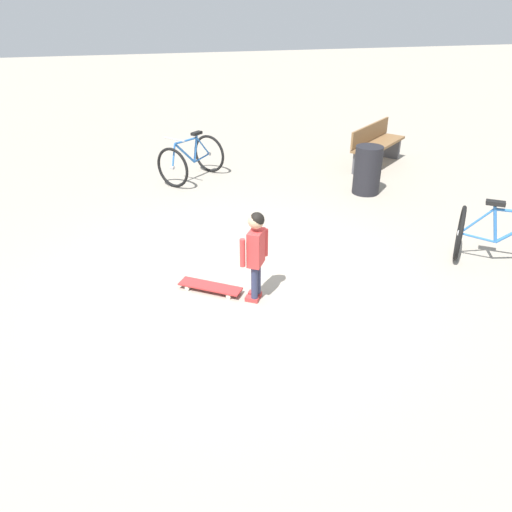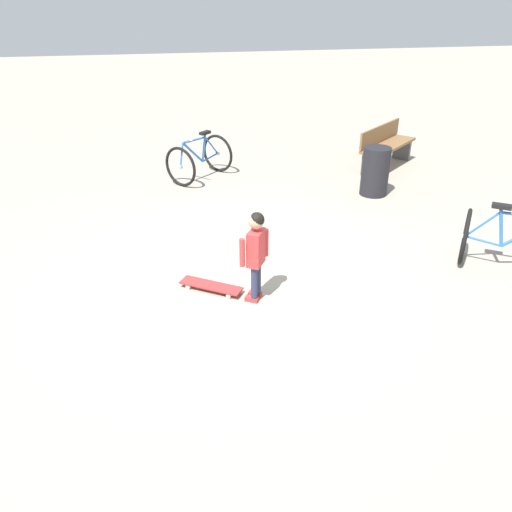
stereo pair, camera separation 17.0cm
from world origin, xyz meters
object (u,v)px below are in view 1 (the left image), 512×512
object	(u,v)px
child_person	(256,247)
trash_bin	(367,170)
bicycle_far	(191,159)
skateboard	(210,287)
street_bench	(376,145)
bicycle_mid	(504,238)

from	to	relation	value
child_person	trash_bin	world-z (taller)	child_person
bicycle_far	skateboard	bearing A→B (deg)	85.39
bicycle_far	trash_bin	world-z (taller)	bicycle_far
bicycle_far	street_bench	world-z (taller)	bicycle_far
bicycle_far	trash_bin	size ratio (longest dim) A/B	1.56
child_person	bicycle_far	distance (m)	4.26
bicycle_mid	street_bench	xyz separation A→B (m)	(-0.29, -4.15, 0.04)
bicycle_mid	bicycle_far	bearing A→B (deg)	-51.61
child_person	bicycle_mid	xyz separation A→B (m)	(-3.18, -0.04, -0.28)
skateboard	street_bench	world-z (taller)	street_bench
bicycle_mid	trash_bin	bearing A→B (deg)	-79.13
street_bench	trash_bin	world-z (taller)	trash_bin
bicycle_mid	bicycle_far	xyz separation A→B (m)	(3.34, -4.21, -0.00)
street_bench	child_person	bearing A→B (deg)	50.40
skateboard	trash_bin	size ratio (longest dim) A/B	0.89
bicycle_far	street_bench	bearing A→B (deg)	179.07
skateboard	child_person	bearing A→B (deg)	148.61
child_person	skateboard	world-z (taller)	child_person
child_person	skateboard	distance (m)	0.81
child_person	bicycle_mid	world-z (taller)	child_person
bicycle_mid	trash_bin	distance (m)	2.84
child_person	trash_bin	distance (m)	3.88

